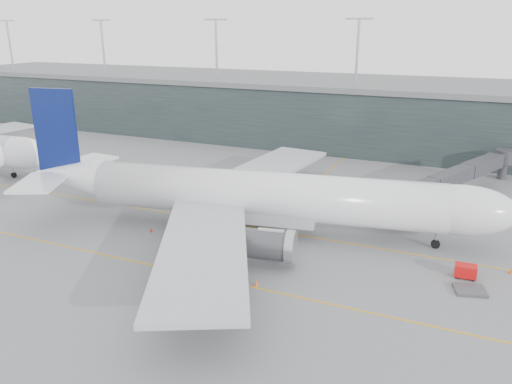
% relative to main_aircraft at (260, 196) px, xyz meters
% --- Properties ---
extents(ground, '(320.00, 320.00, 0.00)m').
position_rel_main_aircraft_xyz_m(ground, '(-4.54, 5.10, -5.39)').
color(ground, '#58585D').
rests_on(ground, ground).
extents(taxiline_a, '(160.00, 0.25, 0.02)m').
position_rel_main_aircraft_xyz_m(taxiline_a, '(-4.54, 1.10, -5.38)').
color(taxiline_a, '#C58D12').
rests_on(taxiline_a, ground).
extents(taxiline_b, '(160.00, 0.25, 0.02)m').
position_rel_main_aircraft_xyz_m(taxiline_b, '(-4.54, -14.90, -5.38)').
color(taxiline_b, '#C58D12').
rests_on(taxiline_b, ground).
extents(taxiline_lead_main, '(0.25, 60.00, 0.02)m').
position_rel_main_aircraft_xyz_m(taxiline_lead_main, '(0.46, 25.10, -5.38)').
color(taxiline_lead_main, '#C58D12').
rests_on(taxiline_lead_main, ground).
extents(taxiline_lead_adj, '(0.25, 60.00, 0.02)m').
position_rel_main_aircraft_xyz_m(taxiline_lead_adj, '(-79.54, 25.10, -5.38)').
color(taxiline_lead_adj, '#C58D12').
rests_on(taxiline_lead_adj, ground).
extents(terminal, '(240.00, 36.00, 29.00)m').
position_rel_main_aircraft_xyz_m(terminal, '(-4.54, 63.10, 2.23)').
color(terminal, '#1D2627').
rests_on(terminal, ground).
extents(main_aircraft, '(68.25, 63.36, 19.20)m').
position_rel_main_aircraft_xyz_m(main_aircraft, '(0.00, 0.00, 0.00)').
color(main_aircraft, silver).
rests_on(main_aircraft, ground).
extents(jet_bridge, '(17.69, 42.80, 5.66)m').
position_rel_main_aircraft_xyz_m(jet_bridge, '(21.99, 26.13, -1.15)').
color(jet_bridge, '#2F2F34').
rests_on(jet_bridge, ground).
extents(gse_cart, '(2.43, 1.61, 1.61)m').
position_rel_main_aircraft_xyz_m(gse_cart, '(27.06, -3.07, -4.49)').
color(gse_cart, '#BA0D0D').
rests_on(gse_cart, ground).
extents(baggage_dolly, '(3.84, 3.39, 0.33)m').
position_rel_main_aircraft_xyz_m(baggage_dolly, '(27.69, -6.23, -5.19)').
color(baggage_dolly, '#3D3C41').
rests_on(baggage_dolly, ground).
extents(uld_a, '(2.19, 1.80, 1.90)m').
position_rel_main_aircraft_xyz_m(uld_a, '(-8.94, 15.66, -4.39)').
color(uld_a, '#3D3E43').
rests_on(uld_a, ground).
extents(uld_b, '(2.72, 2.47, 2.02)m').
position_rel_main_aircraft_xyz_m(uld_b, '(-7.92, 16.27, -4.32)').
color(uld_b, '#3D3E43').
rests_on(uld_b, ground).
extents(uld_c, '(2.09, 1.71, 1.83)m').
position_rel_main_aircraft_xyz_m(uld_c, '(-4.42, 14.95, -4.43)').
color(uld_c, '#3D3E43').
rests_on(uld_c, ground).
extents(cone_nose, '(0.45, 0.45, 0.71)m').
position_rel_main_aircraft_xyz_m(cone_nose, '(31.99, 0.21, -5.03)').
color(cone_nose, '#DC4B0C').
rests_on(cone_nose, ground).
extents(cone_wing_stbd, '(0.46, 0.46, 0.73)m').
position_rel_main_aircraft_xyz_m(cone_wing_stbd, '(5.70, -14.45, -5.02)').
color(cone_wing_stbd, '#ED4E0D').
rests_on(cone_wing_stbd, ground).
extents(cone_wing_port, '(0.42, 0.42, 0.66)m').
position_rel_main_aircraft_xyz_m(cone_wing_port, '(4.99, 15.29, -5.06)').
color(cone_wing_port, '#DC4A0C').
rests_on(cone_wing_port, ground).
extents(cone_tail, '(0.39, 0.39, 0.63)m').
position_rel_main_aircraft_xyz_m(cone_tail, '(-14.13, -6.28, -5.07)').
color(cone_tail, red).
rests_on(cone_tail, ground).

